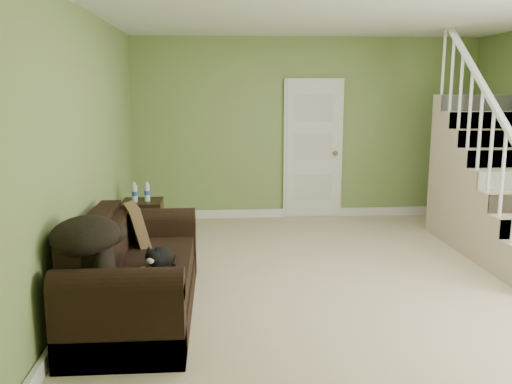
{
  "coord_description": "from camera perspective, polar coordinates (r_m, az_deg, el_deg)",
  "views": [
    {
      "loc": [
        -1.29,
        -5.07,
        1.88
      ],
      "look_at": [
        -0.92,
        0.13,
        0.88
      ],
      "focal_mm": 38.0,
      "sensor_mm": 36.0,
      "label": 1
    }
  ],
  "objects": [
    {
      "name": "floor",
      "position": [
        5.56,
        9.69,
        -9.05
      ],
      "size": [
        5.0,
        5.5,
        0.01
      ],
      "primitive_type": "cube",
      "color": "tan",
      "rests_on": "ground"
    },
    {
      "name": "ceiling",
      "position": [
        5.28,
        10.63,
        18.52
      ],
      "size": [
        5.0,
        5.5,
        0.01
      ],
      "primitive_type": "cube",
      "color": "white",
      "rests_on": "wall_back"
    },
    {
      "name": "wall_back",
      "position": [
        7.95,
        5.3,
        6.63
      ],
      "size": [
        5.0,
        0.04,
        2.6
      ],
      "primitive_type": "cube",
      "color": "#78914E",
      "rests_on": "floor"
    },
    {
      "name": "wall_front",
      "position": [
        2.72,
        24.35,
        -2.41
      ],
      "size": [
        5.0,
        0.04,
        2.6
      ],
      "primitive_type": "cube",
      "color": "#78914E",
      "rests_on": "floor"
    },
    {
      "name": "wall_left",
      "position": [
        5.25,
        -17.44,
        4.02
      ],
      "size": [
        0.04,
        5.5,
        2.6
      ],
      "primitive_type": "cube",
      "color": "#78914E",
      "rests_on": "floor"
    },
    {
      "name": "baseboard_back",
      "position": [
        8.11,
        5.18,
        -2.16
      ],
      "size": [
        5.0,
        0.04,
        0.12
      ],
      "primitive_type": "cube",
      "color": "white",
      "rests_on": "floor"
    },
    {
      "name": "baseboard_left",
      "position": [
        5.52,
        -16.4,
        -8.85
      ],
      "size": [
        0.04,
        5.5,
        0.12
      ],
      "primitive_type": "cube",
      "color": "white",
      "rests_on": "floor"
    },
    {
      "name": "door",
      "position": [
        7.95,
        6.03,
        4.49
      ],
      "size": [
        0.86,
        0.12,
        2.02
      ],
      "color": "white",
      "rests_on": "floor"
    },
    {
      "name": "staircase",
      "position": [
        6.99,
        24.04,
        -0.31
      ],
      "size": [
        1.0,
        2.51,
        2.82
      ],
      "color": "tan",
      "rests_on": "floor"
    },
    {
      "name": "sofa",
      "position": [
        4.73,
        -12.82,
        -8.76
      ],
      "size": [
        0.89,
        2.07,
        0.82
      ],
      "color": "black",
      "rests_on": "floor"
    },
    {
      "name": "side_table",
      "position": [
        6.65,
        -11.81,
        -3.23
      ],
      "size": [
        0.48,
        0.48,
        0.79
      ],
      "rotation": [
        0.0,
        0.0,
        0.02
      ],
      "color": "black",
      "rests_on": "floor"
    },
    {
      "name": "cat",
      "position": [
        4.48,
        -10.09,
        -6.84
      ],
      "size": [
        0.25,
        0.48,
        0.23
      ],
      "rotation": [
        0.0,
        0.0,
        -0.26
      ],
      "color": "black",
      "rests_on": "sofa"
    },
    {
      "name": "banana",
      "position": [
        4.38,
        -11.39,
        -8.15
      ],
      "size": [
        0.17,
        0.17,
        0.05
      ],
      "primitive_type": "ellipsoid",
      "rotation": [
        0.0,
        0.0,
        0.78
      ],
      "color": "gold",
      "rests_on": "sofa"
    },
    {
      "name": "throw_pillow",
      "position": [
        5.19,
        -12.39,
        -3.45
      ],
      "size": [
        0.3,
        0.44,
        0.41
      ],
      "primitive_type": "cube",
      "rotation": [
        0.0,
        -0.24,
        0.3
      ],
      "color": "#533421",
      "rests_on": "sofa"
    },
    {
      "name": "throw_blanket",
      "position": [
        4.07,
        -17.54,
        -4.37
      ],
      "size": [
        0.57,
        0.7,
        0.26
      ],
      "primitive_type": "ellipsoid",
      "rotation": [
        0.0,
        0.0,
        -0.16
      ],
      "color": "black",
      "rests_on": "sofa"
    }
  ]
}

